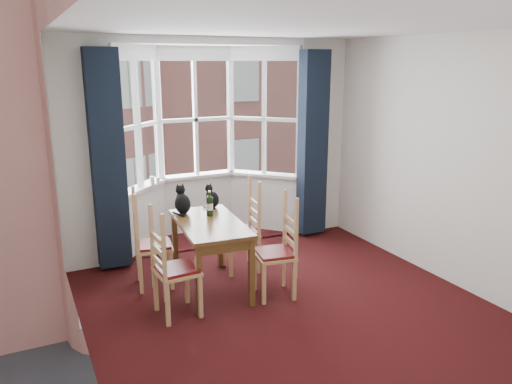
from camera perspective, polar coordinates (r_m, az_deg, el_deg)
floor at (r=5.19m, az=4.96°, el=-14.02°), size 4.50×4.50×0.00m
ceiling at (r=4.57m, az=5.77°, el=18.52°), size 4.50×4.50×0.00m
wall_left at (r=4.05m, az=-19.65°, el=-1.78°), size 0.00×4.50×4.50m
wall_right at (r=5.95m, az=22.07°, el=3.06°), size 0.00×4.50×4.50m
wall_back_pier_left at (r=6.28m, az=-18.95°, el=3.89°), size 0.70×0.12×2.80m
wall_back_pier_right at (r=7.42m, az=7.28°, el=6.13°), size 0.70×0.12×2.80m
bay_window at (r=7.14m, az=-6.22°, el=5.82°), size 2.76×0.94×2.80m
curtain_left at (r=6.14m, az=-16.56°, el=3.38°), size 0.38×0.22×2.60m
curtain_right at (r=7.16m, az=6.50°, el=5.43°), size 0.38×0.22×2.60m
dining_table at (r=5.54m, az=-5.29°, el=-4.55°), size 0.77×1.29×0.79m
chair_left_near at (r=5.06m, az=-10.03°, el=-9.06°), size 0.42×0.44×0.92m
chair_left_far at (r=5.77m, az=-12.52°, el=-6.14°), size 0.46×0.48×0.92m
chair_right_near at (r=5.45m, az=3.02°, el=-7.06°), size 0.47×0.48×0.92m
chair_right_far at (r=6.10m, az=-0.98°, el=-4.62°), size 0.45×0.47×0.92m
cat_left at (r=5.82m, az=-8.42°, el=-1.15°), size 0.19×0.26×0.34m
cat_right at (r=6.03m, az=-5.04°, el=-0.69°), size 0.20×0.24×0.29m
wine_bottle at (r=5.67m, az=-5.31°, el=-1.48°), size 0.07×0.07×0.29m
candle_tall at (r=6.86m, az=-11.77°, el=1.25°), size 0.06×0.06×0.12m
candle_short at (r=6.91m, az=-11.13°, el=1.27°), size 0.06×0.06×0.10m
street at (r=37.20m, az=-21.58°, el=0.45°), size 80.00×80.00×0.00m
tenement_building at (r=18.08m, az=-18.73°, el=11.11°), size 18.40×7.80×15.20m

